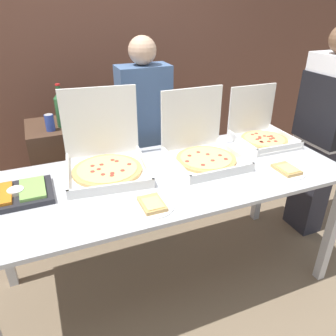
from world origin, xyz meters
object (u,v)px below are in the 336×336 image
Objects in this scene: pizza_box_far_left at (105,158)px; person_guest_cap at (145,139)px; soda_can_silver at (72,113)px; pizza_box_near_right at (261,132)px; soda_can_colored at (50,123)px; paper_plate_front_left at (286,170)px; pizza_box_far_right at (202,149)px; soda_bottle at (61,108)px; paper_plate_front_center at (152,205)px; person_server_vest at (324,126)px; veggie_tray at (16,194)px.

person_guest_cap is (0.43, 0.47, -0.12)m from pizza_box_far_left.
pizza_box_far_left is at bearing -82.13° from soda_can_silver.
person_guest_cap reaches higher than soda_can_silver.
soda_can_colored is at bearing 161.68° from pizza_box_near_right.
pizza_box_far_right is at bearing 138.88° from paper_plate_front_left.
paper_plate_front_center is at bearing -74.52° from soda_bottle.
pizza_box_far_left is at bearing 171.08° from pizza_box_far_right.
pizza_box_near_right is at bearing 80.25° from person_server_vest.
paper_plate_front_center is at bearing 73.22° from person_guest_cap.
paper_plate_front_left is at bearing 2.67° from paper_plate_front_center.
soda_can_silver is at bearing -24.04° from person_guest_cap.
person_guest_cap is at bearing 67.44° from person_server_vest.
soda_bottle is at bearing 105.48° from paper_plate_front_center.
soda_can_colored is 0.74m from person_guest_cap.
paper_plate_front_center is 0.14× the size of person_server_vest.
paper_plate_front_left is 1.67m from soda_bottle.
pizza_box_far_left reaches higher than soda_can_silver.
pizza_box_far_right is at bearing 110.46° from person_guest_cap.
paper_plate_front_center is (0.13, -0.51, -0.07)m from pizza_box_far_left.
pizza_box_far_right is 0.63m from person_guest_cap.
soda_can_colored is at bearing 123.79° from pizza_box_far_left.
paper_plate_front_center is 1.96× the size of soda_can_colored.
pizza_box_near_right is at bearing 149.76° from person_guest_cap.
pizza_box_far_left is at bearing 47.99° from person_guest_cap.
person_server_vest reaches higher than pizza_box_far_right.
veggie_tray is 3.13× the size of soda_can_colored.
pizza_box_near_right reaches higher than soda_can_silver.
soda_can_colored reaches higher than paper_plate_front_center.
person_guest_cap reaches higher than veggie_tray.
soda_can_colored is at bearing 72.79° from person_server_vest.
pizza_box_near_right is 1.10× the size of veggie_tray.
soda_can_colored is at bearing -139.83° from soda_can_silver.
pizza_box_far_left is 0.56m from veggie_tray.
pizza_box_near_right is at bearing 25.97° from paper_plate_front_center.
soda_can_colored reaches higher than paper_plate_front_left.
person_server_vest is (1.85, -0.79, -0.10)m from soda_can_silver.
soda_bottle is (0.36, 0.75, 0.23)m from veggie_tray.
paper_plate_front_left is 1.66m from soda_can_silver.
paper_plate_front_left is at bearing -40.99° from soda_bottle.
pizza_box_far_left is 1.76× the size of soda_bottle.
person_server_vest reaches higher than person_guest_cap.
person_server_vest reaches higher than soda_can_colored.
person_guest_cap reaches higher than pizza_box_near_right.
paper_plate_front_left is at bearing 123.94° from person_guest_cap.
soda_can_silver is (-1.16, 1.18, 0.17)m from paper_plate_front_left.
soda_can_colored is 2.14m from person_server_vest.
pizza_box_far_left reaches higher than soda_can_colored.
paper_plate_front_left is 1.01× the size of paper_plate_front_center.
pizza_box_far_right is 1.14m from soda_can_colored.
person_server_vest is (1.76, -0.08, -0.01)m from pizza_box_far_left.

